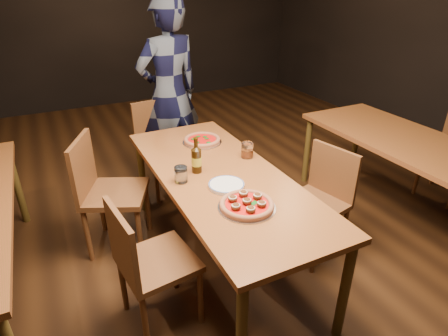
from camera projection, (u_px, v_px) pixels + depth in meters
name	position (u px, v px, depth m)	size (l,w,h in m)	color
ground	(221.00, 258.00, 2.94)	(9.00, 9.00, 0.00)	black
room_shell	(220.00, 0.00, 2.10)	(9.00, 9.00, 9.00)	black
table_main	(221.00, 183.00, 2.63)	(0.80, 2.00, 0.75)	brown
table_right	(413.00, 150.00, 3.14)	(0.80, 2.00, 0.75)	brown
chair_main_nw	(158.00, 261.00, 2.24)	(0.42, 0.42, 0.91)	maroon
chair_main_sw	(115.00, 193.00, 2.89)	(0.46, 0.46, 0.98)	maroon
chair_main_e	(314.00, 203.00, 2.83)	(0.42, 0.42, 0.89)	maroon
chair_end	(164.00, 148.00, 3.69)	(0.44, 0.44, 0.95)	maroon
pizza_meatball	(247.00, 204.00, 2.21)	(0.35, 0.35, 0.06)	#B7B7BF
pizza_margherita	(202.00, 140.00, 3.09)	(0.32, 0.32, 0.04)	#B7B7BF
plate_stack	(226.00, 185.00, 2.44)	(0.24, 0.24, 0.02)	white
beer_bottle	(197.00, 160.00, 2.59)	(0.07, 0.07, 0.25)	black
water_glass	(181.00, 174.00, 2.48)	(0.09, 0.09, 0.11)	white
amber_glass	(247.00, 150.00, 2.82)	(0.09, 0.09, 0.11)	#8D3C0F
diner	(169.00, 94.00, 3.74)	(0.68, 0.45, 1.86)	black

